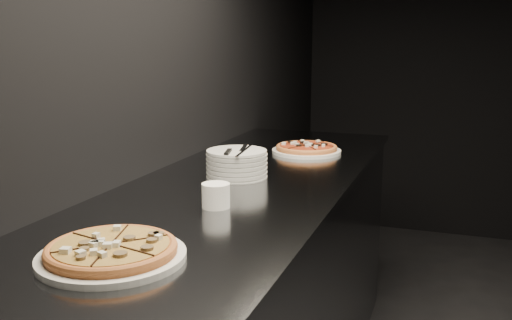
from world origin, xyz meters
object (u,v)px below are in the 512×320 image
(pizza_tomato, at_px, (307,149))
(plate_stack, at_px, (237,163))
(pizza_mushroom, at_px, (112,251))
(cutlery, at_px, (237,150))
(ramekin, at_px, (216,195))
(counter, at_px, (238,307))

(pizza_tomato, distance_m, plate_stack, 0.54)
(pizza_mushroom, bearing_deg, pizza_tomato, 85.92)
(cutlery, bearing_deg, pizza_mushroom, -101.86)
(cutlery, relative_size, ramekin, 2.82)
(plate_stack, bearing_deg, pizza_tomato, 76.42)
(counter, height_order, plate_stack, plate_stack)
(plate_stack, xyz_separation_m, ramekin, (0.08, -0.38, -0.01))
(plate_stack, bearing_deg, ramekin, -77.60)
(pizza_mushroom, relative_size, pizza_tomato, 1.19)
(pizza_mushroom, distance_m, plate_stack, 0.85)
(pizza_tomato, bearing_deg, cutlery, -102.29)
(plate_stack, relative_size, cutlery, 0.93)
(pizza_mushroom, xyz_separation_m, cutlery, (-0.02, 0.83, 0.08))
(counter, height_order, cutlery, cutlery)
(counter, height_order, pizza_mushroom, pizza_mushroom)
(pizza_tomato, relative_size, plate_stack, 1.39)
(plate_stack, height_order, ramekin, plate_stack)
(counter, bearing_deg, plate_stack, 112.52)
(plate_stack, xyz_separation_m, cutlery, (0.01, -0.02, 0.05))
(pizza_mushroom, distance_m, cutlery, 0.83)
(pizza_tomato, distance_m, cutlery, 0.56)
(pizza_tomato, relative_size, ramekin, 3.64)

